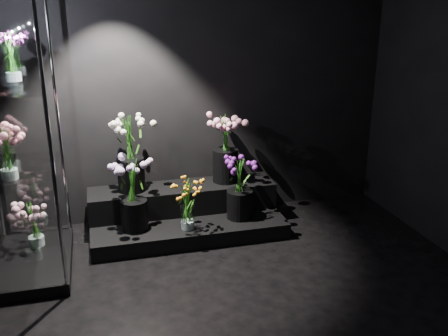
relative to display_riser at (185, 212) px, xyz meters
name	(u,v)px	position (x,y,z in m)	size (l,w,h in m)	color
floor	(258,318)	(0.24, -1.63, -0.17)	(4.00, 4.00, 0.00)	black
wall_back	(199,84)	(0.24, 0.37, 1.23)	(4.00, 4.00, 0.00)	black
display_riser	(185,212)	(0.00, 0.00, 0.00)	(1.88, 0.84, 0.42)	black
display_case	(16,139)	(-1.42, -0.45, 0.99)	(0.63, 1.06, 2.33)	black
bouquet_orange_bells	(187,203)	(-0.04, -0.34, 0.24)	(0.25, 0.25, 0.50)	white
bouquet_lilac	(133,189)	(-0.52, -0.21, 0.38)	(0.50, 0.50, 0.70)	black
bouquet_purple	(240,186)	(0.51, -0.22, 0.31)	(0.38, 0.38, 0.60)	black
bouquet_cream_roses	(129,146)	(-0.50, 0.12, 0.70)	(0.51, 0.51, 0.79)	black
bouquet_pink_roses	(225,143)	(0.46, 0.14, 0.66)	(0.49, 0.49, 0.71)	black
bouquet_case_pink	(6,152)	(-1.47, -0.66, 0.95)	(0.34, 0.34, 0.41)	white
bouquet_case_magenta	(11,56)	(-1.40, -0.27, 1.62)	(0.27, 0.27, 0.38)	white
bouquet_case_base_pink	(34,223)	(-1.40, -0.23, 0.16)	(0.41, 0.41, 0.42)	white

